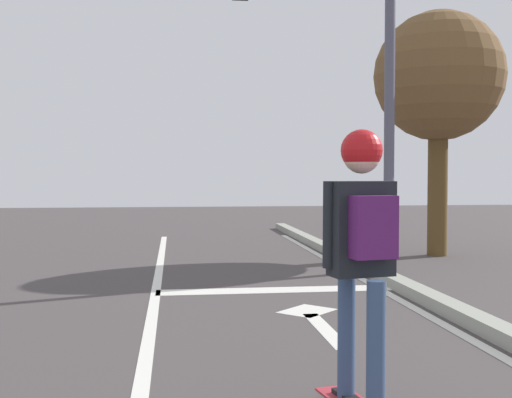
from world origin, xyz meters
TOP-DOWN VIEW (x-y plane):
  - lane_line_center at (-0.02, 6.00)m, footprint 0.12×20.00m
  - lane_line_curbside at (2.84, 6.00)m, footprint 0.12×20.00m
  - stop_bar at (1.49, 8.77)m, footprint 3.02×0.40m
  - lane_arrow_stem at (1.64, 6.64)m, footprint 0.16×1.40m
  - lane_arrow_head at (1.64, 7.49)m, footprint 0.71×0.71m
  - curb_strip at (3.09, 6.00)m, footprint 0.24×24.00m
  - skater at (1.31, 4.40)m, footprint 0.46×0.62m
  - traffic_signal_mast at (2.45, 10.27)m, footprint 4.67×0.34m
  - roadside_tree at (4.97, 11.84)m, footprint 2.33×2.33m

SIDE VIEW (x-z plane):
  - lane_line_center at x=-0.02m, z-range 0.00..0.01m
  - lane_line_curbside at x=2.84m, z-range 0.00..0.01m
  - stop_bar at x=1.49m, z-range 0.00..0.01m
  - lane_arrow_stem at x=1.64m, z-range 0.00..0.01m
  - lane_arrow_head at x=1.64m, z-range 0.00..0.01m
  - curb_strip at x=3.09m, z-range 0.00..0.14m
  - skater at x=1.31m, z-range 0.30..1.97m
  - roadside_tree at x=4.97m, z-range 1.00..5.42m
  - traffic_signal_mast at x=2.45m, z-range 0.97..6.00m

